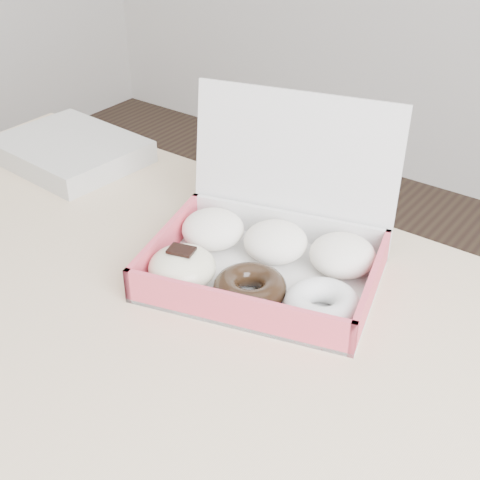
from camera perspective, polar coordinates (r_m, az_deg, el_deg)
The scene contains 3 objects.
table at distance 0.99m, azimuth -10.52°, elevation -8.37°, with size 1.20×0.80×0.75m.
donut_box at distance 0.95m, azimuth 2.20°, elevation -0.99°, with size 0.38×0.35×0.23m.
newspapers at distance 1.33m, azimuth -14.31°, elevation 7.42°, with size 0.26×0.21×0.04m, color beige.
Camera 1 is at (0.58, -0.48, 1.31)m, focal length 50.00 mm.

